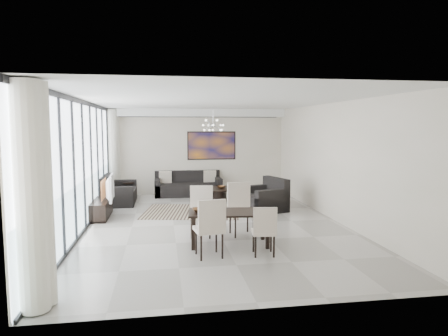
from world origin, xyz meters
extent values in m
cube|color=#A8A39B|center=(0.00, 0.00, 0.01)|extent=(6.00, 9.00, 0.02)
cube|color=white|center=(0.00, 0.00, 2.89)|extent=(6.00, 9.00, 0.02)
cube|color=silver|center=(0.00, 4.49, 1.45)|extent=(6.00, 0.02, 2.90)
cube|color=silver|center=(0.00, -4.49, 1.45)|extent=(6.00, 0.02, 2.90)
cube|color=silver|center=(2.99, 0.00, 1.45)|extent=(0.02, 9.00, 2.90)
cube|color=silver|center=(-2.98, 0.00, 1.45)|extent=(0.01, 8.95, 2.85)
cube|color=black|center=(-2.94, 0.00, 2.85)|extent=(0.04, 8.95, 0.10)
cube|color=black|center=(-2.94, 0.00, 0.03)|extent=(0.04, 8.95, 0.06)
cube|color=black|center=(-2.94, -4.00, 1.45)|extent=(0.04, 0.05, 2.88)
cube|color=black|center=(-2.94, -3.00, 1.45)|extent=(0.04, 0.05, 2.88)
cube|color=black|center=(-2.94, -2.00, 1.45)|extent=(0.04, 0.05, 2.88)
cube|color=black|center=(-2.94, -1.00, 1.45)|extent=(0.04, 0.05, 2.88)
cube|color=black|center=(-2.94, 0.00, 1.45)|extent=(0.04, 0.05, 2.88)
cube|color=black|center=(-2.94, 1.00, 1.45)|extent=(0.04, 0.05, 2.88)
cube|color=black|center=(-2.94, 2.00, 1.45)|extent=(0.04, 0.05, 2.88)
cube|color=black|center=(-2.94, 3.00, 1.45)|extent=(0.04, 0.05, 2.88)
cube|color=black|center=(-2.94, 4.00, 1.45)|extent=(0.04, 0.05, 2.88)
cylinder|color=white|center=(-2.80, -4.15, 1.45)|extent=(0.36, 0.36, 2.85)
cylinder|color=white|center=(-2.80, 4.15, 1.45)|extent=(0.36, 0.36, 2.85)
cube|color=white|center=(0.00, 4.30, 2.77)|extent=(5.98, 0.40, 0.26)
cube|color=#C26E1A|center=(0.50, 4.47, 1.65)|extent=(1.68, 0.04, 0.98)
cylinder|color=silver|center=(0.30, 2.50, 2.62)|extent=(0.02, 0.02, 0.55)
sphere|color=silver|center=(0.30, 2.50, 2.35)|extent=(0.12, 0.12, 0.12)
cube|color=black|center=(-0.43, 1.45, 0.01)|extent=(2.84, 2.36, 0.01)
cylinder|color=black|center=(0.54, 3.04, 0.36)|extent=(1.09, 1.09, 0.04)
cylinder|color=black|center=(0.54, 3.04, 0.17)|extent=(0.48, 0.48, 0.34)
cylinder|color=black|center=(0.54, 3.04, 0.02)|extent=(0.76, 0.76, 0.03)
imported|color=brown|center=(0.61, 2.96, 0.42)|extent=(0.26, 0.26, 0.08)
cube|color=black|center=(-0.35, 4.02, 0.20)|extent=(2.22, 0.91, 0.40)
cube|color=black|center=(-0.35, 4.38, 0.60)|extent=(2.22, 0.18, 0.40)
cube|color=black|center=(-1.37, 4.02, 0.29)|extent=(0.18, 0.91, 0.58)
cube|color=black|center=(0.67, 4.02, 0.29)|extent=(0.18, 0.91, 0.58)
cube|color=black|center=(-2.50, 3.02, 0.21)|extent=(0.94, 1.68, 0.42)
cube|color=black|center=(-2.88, 3.02, 0.63)|extent=(0.19, 1.68, 0.42)
cube|color=black|center=(-2.50, 2.27, 0.30)|extent=(0.94, 0.19, 0.61)
cube|color=black|center=(-2.50, 3.76, 0.30)|extent=(0.94, 0.19, 0.61)
cube|color=black|center=(1.55, 1.29, 0.22)|extent=(1.29, 1.32, 0.45)
cube|color=black|center=(1.93, 1.42, 0.67)|extent=(0.52, 1.07, 0.45)
cube|color=black|center=(1.42, 1.70, 0.32)|extent=(1.02, 0.50, 0.65)
cube|color=black|center=(1.68, 0.88, 0.32)|extent=(1.02, 0.50, 0.65)
cylinder|color=black|center=(-2.28, 3.75, 0.52)|extent=(0.39, 0.39, 0.04)
cylinder|color=black|center=(-2.28, 3.75, 0.25)|extent=(0.06, 0.06, 0.49)
cylinder|color=black|center=(-2.28, 3.75, 0.01)|extent=(0.27, 0.27, 0.03)
cube|color=black|center=(-2.76, 1.13, 0.22)|extent=(0.40, 1.42, 0.44)
imported|color=gray|center=(-2.60, 1.09, 0.76)|extent=(0.21, 1.12, 0.64)
cube|color=black|center=(0.08, -1.70, 0.64)|extent=(1.66, 0.95, 0.04)
cube|color=black|center=(-0.65, -1.94, 0.31)|extent=(0.07, 0.07, 0.63)
cube|color=black|center=(-0.59, -1.32, 0.31)|extent=(0.07, 0.07, 0.63)
cube|color=black|center=(0.75, -2.08, 0.31)|extent=(0.07, 0.07, 0.63)
cube|color=black|center=(0.81, -1.46, 0.31)|extent=(0.07, 0.07, 0.63)
cube|color=#C2B2A0|center=(-0.40, -2.36, 0.49)|extent=(0.56, 0.56, 0.06)
cube|color=#C2B2A0|center=(-0.37, -2.57, 0.77)|extent=(0.49, 0.13, 0.60)
cylinder|color=black|center=(-0.62, -2.20, 0.23)|extent=(0.04, 0.04, 0.46)
cylinder|color=black|center=(-0.18, -2.52, 0.23)|extent=(0.04, 0.04, 0.46)
cube|color=#C2B2A0|center=(0.59, -2.41, 0.42)|extent=(0.46, 0.46, 0.05)
cube|color=#C2B2A0|center=(0.57, -2.59, 0.65)|extent=(0.42, 0.09, 0.51)
cylinder|color=black|center=(0.44, -2.23, 0.20)|extent=(0.04, 0.04, 0.39)
cylinder|color=black|center=(0.73, -2.59, 0.20)|extent=(0.04, 0.04, 0.39)
cube|color=#C2B2A0|center=(-0.41, -1.03, 0.48)|extent=(0.55, 0.55, 0.06)
cube|color=#C2B2A0|center=(-0.38, -0.82, 0.76)|extent=(0.49, 0.12, 0.59)
cylinder|color=black|center=(-0.25, -1.24, 0.23)|extent=(0.04, 0.04, 0.45)
cylinder|color=black|center=(-0.57, -0.81, 0.23)|extent=(0.04, 0.04, 0.45)
cube|color=#C2B2A0|center=(0.46, -1.06, 0.51)|extent=(0.56, 0.56, 0.07)
cube|color=#C2B2A0|center=(0.43, -0.84, 0.80)|extent=(0.51, 0.11, 0.62)
cylinder|color=black|center=(0.68, -1.23, 0.24)|extent=(0.04, 0.04, 0.48)
cylinder|color=black|center=(0.24, -0.88, 0.24)|extent=(0.04, 0.04, 0.48)
imported|color=brown|center=(-0.49, -1.67, 0.70)|extent=(0.31, 0.31, 0.08)
camera|label=1|loc=(-1.21, -9.25, 2.32)|focal=32.00mm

